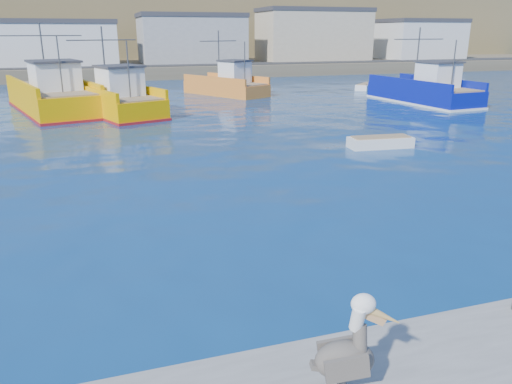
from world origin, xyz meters
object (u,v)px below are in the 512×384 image
trawler_blue (425,91)px  skiff_far (366,87)px  trawler_yellow_b (114,100)px  pelican (348,352)px  skiff_mid (380,143)px  boat_orange (228,84)px  trawler_yellow_a (53,96)px

trawler_blue → skiff_far: size_ratio=3.24×
trawler_yellow_b → pelican: (1.81, -34.22, 0.20)m
skiff_mid → skiff_far: size_ratio=1.00×
skiff_mid → skiff_far: skiff_far is taller
pelican → boat_orange: bearing=77.5°
trawler_yellow_b → skiff_far: bearing=18.8°
skiff_mid → skiff_far: 29.58m
trawler_blue → boat_orange: (-15.13, 11.17, 0.03)m
boat_orange → pelican: size_ratio=5.53×
boat_orange → skiff_mid: bearing=-86.2°
boat_orange → skiff_mid: boat_orange is taller
trawler_yellow_a → trawler_yellow_b: (4.59, -2.80, -0.13)m
trawler_yellow_a → skiff_far: size_ratio=4.08×
trawler_yellow_b → trawler_blue: bearing=-4.6°
skiff_mid → skiff_far: bearing=61.6°
boat_orange → skiff_far: size_ratio=2.71×
trawler_blue → trawler_yellow_a: bearing=171.0°
trawler_yellow_a → skiff_mid: trawler_yellow_a is taller
skiff_mid → skiff_far: (14.08, 26.01, 0.02)m
trawler_yellow_a → pelican: size_ratio=8.31×
trawler_yellow_a → boat_orange: 17.17m
skiff_mid → trawler_yellow_a: bearing=132.2°
skiff_far → pelican: size_ratio=2.04×
trawler_yellow_a → skiff_mid: size_ratio=4.07×
boat_orange → skiff_far: 15.83m
trawler_blue → boat_orange: trawler_blue is taller
trawler_yellow_b → boat_orange: 14.55m
boat_orange → pelican: 44.29m
trawler_blue → skiff_mid: bearing=-132.5°
trawler_yellow_b → trawler_blue: size_ratio=1.04×
trawler_blue → skiff_mid: trawler_blue is taller
skiff_far → trawler_blue: bearing=-93.4°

